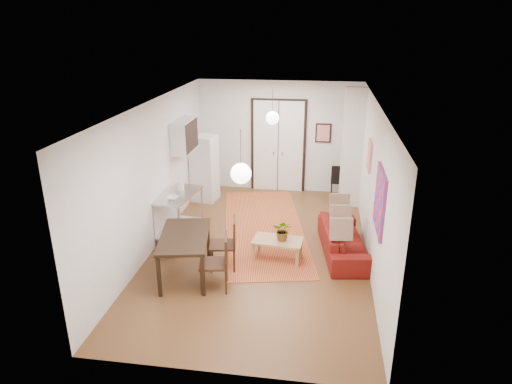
# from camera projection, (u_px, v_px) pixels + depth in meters

# --- Properties ---
(floor) EXTENTS (7.00, 7.00, 0.00)m
(floor) POSITION_uv_depth(u_px,v_px,m) (260.00, 249.00, 9.17)
(floor) COLOR brown
(floor) RESTS_ON ground
(ceiling) EXTENTS (4.20, 7.00, 0.02)m
(ceiling) POSITION_uv_depth(u_px,v_px,m) (260.00, 104.00, 8.15)
(ceiling) COLOR silver
(ceiling) RESTS_ON wall_back
(wall_back) EXTENTS (4.20, 0.02, 2.90)m
(wall_back) POSITION_uv_depth(u_px,v_px,m) (279.00, 137.00, 11.90)
(wall_back) COLOR silver
(wall_back) RESTS_ON floor
(wall_front) EXTENTS (4.20, 0.02, 2.90)m
(wall_front) POSITION_uv_depth(u_px,v_px,m) (219.00, 276.00, 5.42)
(wall_front) COLOR silver
(wall_front) RESTS_ON floor
(wall_left) EXTENTS (0.02, 7.00, 2.90)m
(wall_left) POSITION_uv_depth(u_px,v_px,m) (154.00, 175.00, 8.95)
(wall_left) COLOR silver
(wall_left) RESTS_ON floor
(wall_right) EXTENTS (0.02, 7.00, 2.90)m
(wall_right) POSITION_uv_depth(u_px,v_px,m) (373.00, 186.00, 8.37)
(wall_right) COLOR silver
(wall_right) RESTS_ON floor
(double_doors) EXTENTS (1.44, 0.06, 2.50)m
(double_doors) POSITION_uv_depth(u_px,v_px,m) (278.00, 147.00, 11.95)
(double_doors) COLOR white
(double_doors) RESTS_ON wall_back
(stub_partition) EXTENTS (0.50, 0.10, 2.90)m
(stub_partition) POSITION_uv_depth(u_px,v_px,m) (352.00, 149.00, 10.77)
(stub_partition) COLOR silver
(stub_partition) RESTS_ON floor
(wall_cabinet) EXTENTS (0.35, 1.00, 0.70)m
(wall_cabinet) POSITION_uv_depth(u_px,v_px,m) (184.00, 136.00, 10.15)
(wall_cabinet) COLOR silver
(wall_cabinet) RESTS_ON wall_left
(painting_popart) EXTENTS (0.05, 1.00, 1.00)m
(painting_popart) POSITION_uv_depth(u_px,v_px,m) (380.00, 201.00, 7.15)
(painting_popart) COLOR red
(painting_popart) RESTS_ON wall_right
(painting_abstract) EXTENTS (0.05, 0.50, 0.60)m
(painting_abstract) POSITION_uv_depth(u_px,v_px,m) (370.00, 156.00, 8.99)
(painting_abstract) COLOR beige
(painting_abstract) RESTS_ON wall_right
(poster_back) EXTENTS (0.40, 0.03, 0.50)m
(poster_back) POSITION_uv_depth(u_px,v_px,m) (323.00, 133.00, 11.66)
(poster_back) COLOR red
(poster_back) RESTS_ON wall_back
(print_left) EXTENTS (0.03, 0.44, 0.54)m
(print_left) POSITION_uv_depth(u_px,v_px,m) (184.00, 128.00, 10.62)
(print_left) COLOR brown
(print_left) RESTS_ON wall_left
(pendant_back) EXTENTS (0.30, 0.30, 0.80)m
(pendant_back) POSITION_uv_depth(u_px,v_px,m) (272.00, 118.00, 10.23)
(pendant_back) COLOR white
(pendant_back) RESTS_ON ceiling
(pendant_front) EXTENTS (0.30, 0.30, 0.80)m
(pendant_front) POSITION_uv_depth(u_px,v_px,m) (241.00, 173.00, 6.53)
(pendant_front) COLOR white
(pendant_front) RESTS_ON ceiling
(kilim_rug) EXTENTS (2.54, 4.73, 0.01)m
(kilim_rug) POSITION_uv_depth(u_px,v_px,m) (264.00, 228.00, 10.09)
(kilim_rug) COLOR #C66431
(kilim_rug) RESTS_ON floor
(sofa) EXTENTS (1.05, 2.08, 0.58)m
(sofa) POSITION_uv_depth(u_px,v_px,m) (344.00, 240.00, 8.89)
(sofa) COLOR maroon
(sofa) RESTS_ON floor
(coffee_table) EXTENTS (0.98, 0.62, 0.42)m
(coffee_table) POSITION_uv_depth(u_px,v_px,m) (278.00, 242.00, 8.64)
(coffee_table) COLOR tan
(coffee_table) RESTS_ON floor
(potted_plant) EXTENTS (0.40, 0.35, 0.40)m
(potted_plant) POSITION_uv_depth(u_px,v_px,m) (283.00, 230.00, 8.54)
(potted_plant) COLOR #33632C
(potted_plant) RESTS_ON coffee_table
(kitchen_counter) EXTENTS (0.79, 1.33, 0.97)m
(kitchen_counter) POSITION_uv_depth(u_px,v_px,m) (179.00, 209.00, 9.47)
(kitchen_counter) COLOR #B7B8BC
(kitchen_counter) RESTS_ON floor
(bowl) EXTENTS (0.25, 0.25, 0.06)m
(bowl) POSITION_uv_depth(u_px,v_px,m) (173.00, 198.00, 9.06)
(bowl) COLOR white
(bowl) RESTS_ON kitchen_counter
(soap_bottle) EXTENTS (0.10, 0.10, 0.20)m
(soap_bottle) POSITION_uv_depth(u_px,v_px,m) (181.00, 185.00, 9.55)
(soap_bottle) COLOR teal
(soap_bottle) RESTS_ON kitchen_counter
(fridge) EXTENTS (0.66, 0.66, 1.66)m
(fridge) POSITION_uv_depth(u_px,v_px,m) (205.00, 168.00, 11.41)
(fridge) COLOR silver
(fridge) RESTS_ON floor
(dining_table) EXTENTS (1.07, 1.56, 0.80)m
(dining_table) POSITION_uv_depth(u_px,v_px,m) (184.00, 240.00, 7.98)
(dining_table) COLOR black
(dining_table) RESTS_ON floor
(dining_chair_near) EXTENTS (0.55, 0.71, 0.99)m
(dining_chair_near) POSITION_uv_depth(u_px,v_px,m) (224.00, 237.00, 8.36)
(dining_chair_near) COLOR #391E12
(dining_chair_near) RESTS_ON floor
(dining_chair_far) EXTENTS (0.55, 0.71, 0.99)m
(dining_chair_far) POSITION_uv_depth(u_px,v_px,m) (215.00, 256.00, 7.72)
(dining_chair_far) COLOR #391E12
(dining_chair_far) RESTS_ON floor
(black_side_chair) EXTENTS (0.41, 0.41, 0.89)m
(black_side_chair) POSITION_uv_depth(u_px,v_px,m) (339.00, 177.00, 11.76)
(black_side_chair) COLOR black
(black_side_chair) RESTS_ON floor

